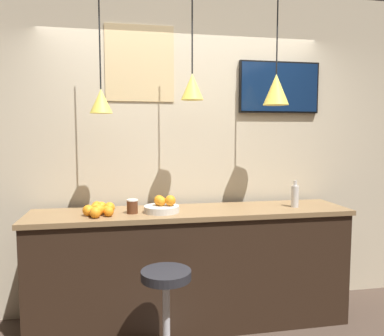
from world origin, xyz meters
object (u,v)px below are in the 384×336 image
juice_bottle (295,196)px  bar_stool (166,310)px  fruit_bowl (162,206)px  mounted_tv (279,87)px  spread_jar (132,206)px

juice_bottle → bar_stool: bearing=-154.8°
bar_stool → juice_bottle: 1.46m
bar_stool → juice_bottle: bearing=25.2°
fruit_bowl → juice_bottle: (1.15, 0.00, 0.05)m
juice_bottle → mounted_tv: (0.00, 0.38, 0.96)m
bar_stool → spread_jar: 0.85m
juice_bottle → spread_jar: juice_bottle is taller
mounted_tv → fruit_bowl: bearing=-161.8°
juice_bottle → mounted_tv: bearing=89.9°
fruit_bowl → mounted_tv: size_ratio=0.36×
spread_jar → mounted_tv: size_ratio=0.14×
bar_stool → fruit_bowl: (0.04, 0.56, 0.60)m
bar_stool → spread_jar: (-0.20, 0.56, 0.61)m
bar_stool → mounted_tv: mounted_tv is taller
bar_stool → mounted_tv: size_ratio=0.91×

